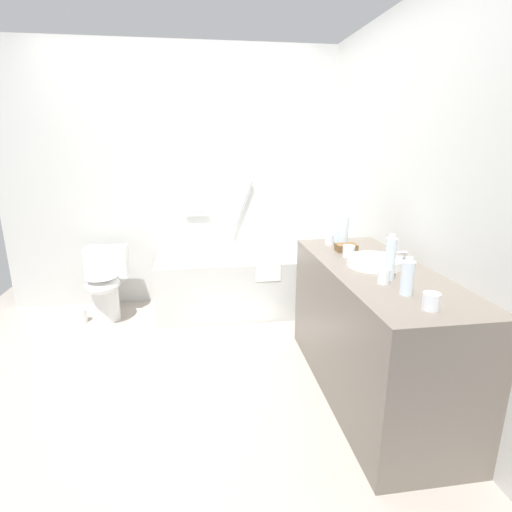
% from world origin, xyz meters
% --- Properties ---
extents(ground_plane, '(3.97, 3.97, 0.00)m').
position_xyz_m(ground_plane, '(0.00, 0.00, 0.00)').
color(ground_plane, '#9E9389').
extents(wall_back_tiled, '(3.37, 0.10, 2.46)m').
position_xyz_m(wall_back_tiled, '(0.00, 1.40, 1.23)').
color(wall_back_tiled, silver).
rests_on(wall_back_tiled, ground_plane).
extents(wall_right_mirror, '(0.10, 3.11, 2.46)m').
position_xyz_m(wall_right_mirror, '(1.54, 0.00, 1.23)').
color(wall_right_mirror, silver).
rests_on(wall_right_mirror, ground_plane).
extents(bathtub, '(1.69, 0.71, 1.21)m').
position_xyz_m(bathtub, '(0.58, 1.00, 0.30)').
color(bathtub, silver).
rests_on(bathtub, ground_plane).
extents(toilet, '(0.38, 0.50, 0.66)m').
position_xyz_m(toilet, '(-0.73, 0.99, 0.34)').
color(toilet, white).
rests_on(toilet, ground_plane).
extents(vanity_counter, '(0.60, 1.57, 0.85)m').
position_xyz_m(vanity_counter, '(1.19, -0.46, 0.42)').
color(vanity_counter, '#6B6056').
rests_on(vanity_counter, ground_plane).
extents(sink_basin, '(0.33, 0.33, 0.05)m').
position_xyz_m(sink_basin, '(1.18, -0.42, 0.87)').
color(sink_basin, white).
rests_on(sink_basin, vanity_counter).
extents(sink_faucet, '(0.10, 0.15, 0.09)m').
position_xyz_m(sink_faucet, '(1.38, -0.42, 0.88)').
color(sink_faucet, '#A6A6AB').
rests_on(sink_faucet, vanity_counter).
extents(water_bottle_0, '(0.06, 0.06, 0.25)m').
position_xyz_m(water_bottle_0, '(1.16, -0.66, 0.97)').
color(water_bottle_0, silver).
rests_on(water_bottle_0, vanity_counter).
extents(water_bottle_1, '(0.07, 0.07, 0.24)m').
position_xyz_m(water_bottle_1, '(1.17, 0.09, 0.96)').
color(water_bottle_1, silver).
rests_on(water_bottle_1, vanity_counter).
extents(water_bottle_2, '(0.06, 0.06, 0.22)m').
position_xyz_m(water_bottle_2, '(1.17, 0.21, 0.95)').
color(water_bottle_2, silver).
rests_on(water_bottle_2, vanity_counter).
extents(water_bottle_3, '(0.06, 0.06, 0.19)m').
position_xyz_m(water_bottle_3, '(1.13, -0.89, 0.94)').
color(water_bottle_3, silver).
rests_on(water_bottle_3, vanity_counter).
extents(drinking_glass_0, '(0.08, 0.08, 0.08)m').
position_xyz_m(drinking_glass_0, '(1.10, -0.19, 0.88)').
color(drinking_glass_0, white).
rests_on(drinking_glass_0, vanity_counter).
extents(drinking_glass_1, '(0.08, 0.08, 0.08)m').
position_xyz_m(drinking_glass_1, '(1.15, -1.08, 0.89)').
color(drinking_glass_1, white).
rests_on(drinking_glass_1, vanity_counter).
extents(drinking_glass_2, '(0.06, 0.06, 0.08)m').
position_xyz_m(drinking_glass_2, '(1.10, -0.72, 0.89)').
color(drinking_glass_2, white).
rests_on(drinking_glass_2, vanity_counter).
extents(drinking_glass_3, '(0.07, 0.07, 0.08)m').
position_xyz_m(drinking_glass_3, '(1.08, 0.14, 0.89)').
color(drinking_glass_3, white).
rests_on(drinking_glass_3, vanity_counter).
extents(amenity_basket, '(0.14, 0.10, 0.05)m').
position_xyz_m(amenity_basket, '(1.14, -0.05, 0.87)').
color(amenity_basket, brown).
rests_on(amenity_basket, vanity_counter).
extents(bath_mat, '(0.64, 0.37, 0.01)m').
position_xyz_m(bath_mat, '(0.43, 0.43, 0.01)').
color(bath_mat, white).
rests_on(bath_mat, ground_plane).
extents(toilet_paper_roll, '(0.11, 0.11, 0.12)m').
position_xyz_m(toilet_paper_roll, '(-0.96, 0.92, 0.06)').
color(toilet_paper_roll, white).
rests_on(toilet_paper_roll, ground_plane).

